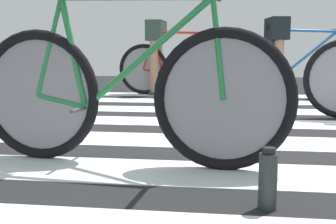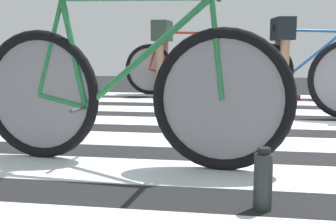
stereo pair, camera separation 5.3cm
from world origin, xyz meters
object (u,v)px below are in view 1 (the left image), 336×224
bicycle_3_of_4 (300,69)px  bicycle_1_of_4 (125,92)px  cyclist_3_of_4 (277,47)px  water_bottle (268,180)px  bicycle_4_of_4 (178,68)px  cyclist_4_of_4 (157,47)px

bicycle_3_of_4 → bicycle_1_of_4: bearing=-122.9°
bicycle_3_of_4 → cyclist_3_of_4: (-0.31, -0.05, 0.28)m
bicycle_3_of_4 → cyclist_3_of_4: bearing=-180.0°
bicycle_3_of_4 → water_bottle: 4.04m
bicycle_1_of_4 → water_bottle: 0.93m
bicycle_4_of_4 → water_bottle: bearing=-75.0°
water_bottle → cyclist_3_of_4: bearing=82.6°
bicycle_1_of_4 → bicycle_3_of_4: 3.70m
cyclist_3_of_4 → bicycle_4_of_4: (-1.29, 0.33, -0.28)m
cyclist_4_of_4 → water_bottle: 4.44m
bicycle_3_of_4 → cyclist_4_of_4: (-1.91, 0.31, 0.28)m
bicycle_3_of_4 → water_bottle: (-0.81, -3.95, -0.27)m
bicycle_4_of_4 → cyclist_3_of_4: bearing=-10.0°
bicycle_4_of_4 → cyclist_4_of_4: size_ratio=1.68×
bicycle_1_of_4 → cyclist_3_of_4: bearing=76.3°
water_bottle → cyclist_4_of_4: bearing=104.4°
bicycle_1_of_4 → bicycle_4_of_4: 3.67m
cyclist_3_of_4 → bicycle_4_of_4: 1.36m
bicycle_4_of_4 → water_bottle: size_ratio=7.23×
bicycle_1_of_4 → cyclist_4_of_4: (-0.41, 3.70, 0.28)m
bicycle_3_of_4 → water_bottle: bearing=-110.7°
cyclist_3_of_4 → cyclist_4_of_4: size_ratio=0.99×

